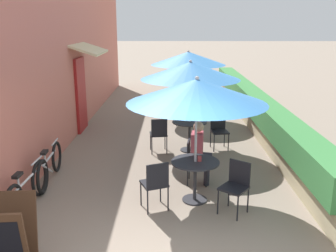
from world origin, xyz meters
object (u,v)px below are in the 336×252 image
Objects in this scene: cafe_chair_far_left at (189,99)px; cafe_chair_far_right at (186,109)px; cafe_chair_near_right at (156,182)px; coffee_cup_near at (200,159)px; cafe_chair_near_back at (236,183)px; cafe_chair_near_left at (194,158)px; cafe_chair_mid_left at (219,128)px; seated_patron_near_left at (200,150)px; coffee_cup_mid at (190,118)px; patio_table_near at (195,171)px; patio_table_far at (188,102)px; bicycle_leaning at (27,190)px; patio_umbrella_near at (197,91)px; bicycle_second at (50,165)px; patio_table_mid at (189,129)px; patio_umbrella_mid at (190,71)px; cafe_chair_mid_right at (159,132)px; patio_umbrella_far at (188,58)px; menu_board at (7,241)px; coffee_cup_far at (191,95)px.

cafe_chair_far_right is (-0.15, -1.52, 0.00)m from cafe_chair_far_left.
cafe_chair_near_right is 9.67× the size of coffee_cup_near.
cafe_chair_near_back is 6.96m from cafe_chair_far_left.
cafe_chair_mid_left is at bearing 168.12° from cafe_chair_near_left.
seated_patron_near_left is 2.06m from coffee_cup_mid.
patio_table_near is 5.02m from cafe_chair_far_right.
bicycle_leaning reaches higher than patio_table_far.
cafe_chair_near_right is at bearing -151.78° from patio_umbrella_near.
bicycle_second is at bearing 18.37° from cafe_chair_near_back.
coffee_cup_mid is at bearing 55.00° from cafe_chair_near_right.
seated_patron_near_left is at bearing 31.48° from cafe_chair_near_right.
cafe_chair_near_back is (0.65, -0.40, -1.45)m from patio_umbrella_near.
patio_table_mid and patio_table_far have the same top height.
cafe_chair_near_left is 1.00× the size of cafe_chair_near_back.
patio_umbrella_near reaches higher than cafe_chair_near_left.
coffee_cup_near is at bearing -88.94° from patio_umbrella_mid.
cafe_chair_mid_right is at bearing -149.43° from cafe_chair_near_left.
patio_table_far is at bearing 88.48° from patio_table_mid.
cafe_chair_near_right is 6.36m from patio_umbrella_far.
patio_umbrella_mid is 1.35× the size of bicycle_leaning.
cafe_chair_near_left is 2.06m from coffee_cup_mid.
cafe_chair_near_left is (0.02, 0.76, -1.45)m from patio_umbrella_near.
patio_table_far is (0.08, 5.02, 0.04)m from cafe_chair_near_left.
cafe_chair_near_right is 2.17m from bicycle_leaning.
cafe_chair_mid_left is at bearing 43.50° from bicycle_leaning.
cafe_chair_near_right is 0.84× the size of menu_board.
bicycle_second is at bearing 164.13° from patio_table_near.
cafe_chair_far_left reaches higher than bicycle_second.
patio_table_far is 0.48× the size of bicycle_leaning.
cafe_chair_far_left is at bearing 87.66° from coffee_cup_mid.
coffee_cup_near is at bearing 1.90° from cafe_chair_near_back.
cafe_chair_far_left is 1.00× the size of cafe_chair_far_right.
cafe_chair_near_back is (0.52, -1.15, -0.17)m from seated_patron_near_left.
seated_patron_near_left is at bearing -4.08° from bicycle_second.
cafe_chair_mid_left reaches higher than coffee_cup_far.
cafe_chair_near_left and cafe_chair_mid_left have the same top height.
cafe_chair_mid_right is at bearing 68.40° from cafe_chair_near_right.
bicycle_second is at bearing -120.39° from patio_table_far.
cafe_chair_near_right is at bearing 57.86° from cafe_chair_mid_left.
coffee_cup_mid is at bearing -169.57° from seated_patron_near_left.
cafe_chair_mid_left is at bearing 13.88° from patio_umbrella_mid.
patio_umbrella_mid is at bearing 89.48° from patio_umbrella_near.
bicycle_second is (-2.14, 1.16, -0.18)m from cafe_chair_near_right.
seated_patron_near_left is at bearing 79.82° from patio_umbrella_near.
cafe_chair_near_left is at bearing 22.86° from bicycle_leaning.
cafe_chair_near_left is at bearing 93.80° from coffee_cup_near.
menu_board is (-2.58, -8.65, -0.01)m from cafe_chair_far_left.
cafe_chair_far_left is at bearing -89.09° from cafe_chair_mid_left.
patio_umbrella_near is at bearing -92.11° from coffee_cup_far.
patio_umbrella_mid reaches higher than patio_table_mid.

